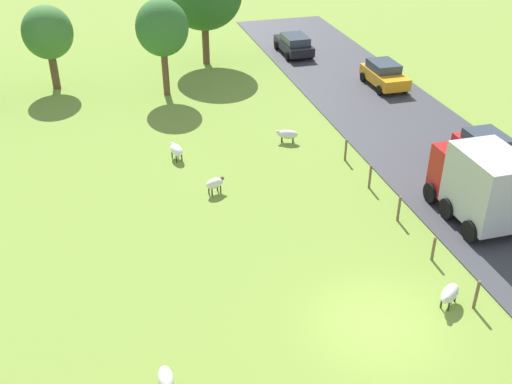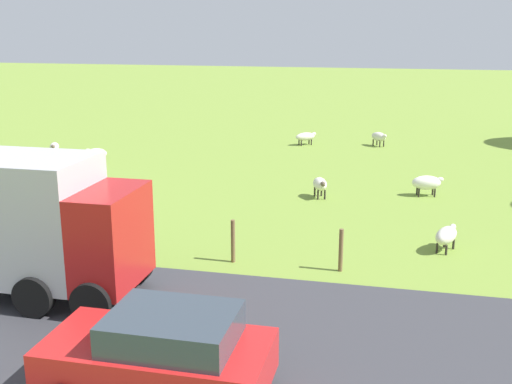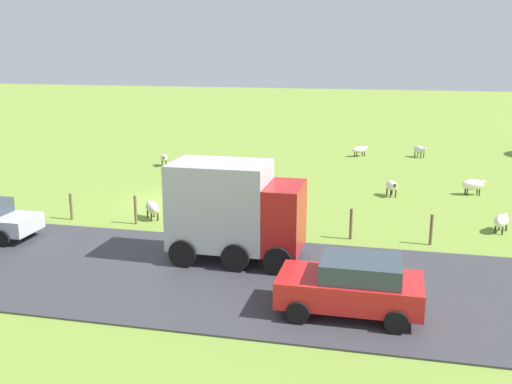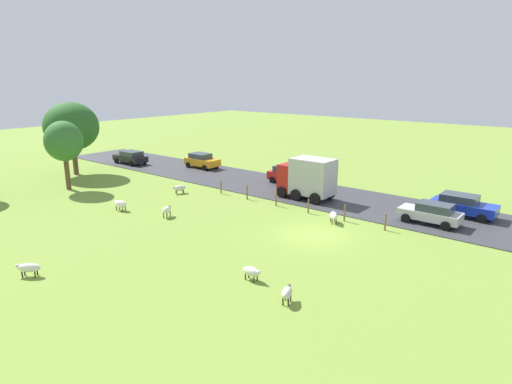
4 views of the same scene
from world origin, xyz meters
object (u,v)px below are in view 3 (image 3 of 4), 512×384
at_px(sheep_6, 392,186).
at_px(car_3, 352,285).
at_px(sheep_3, 420,150).
at_px(sheep_2, 201,163).
at_px(sheep_4, 164,158).
at_px(truck_0, 234,209).
at_px(sheep_0, 360,150).
at_px(sheep_1, 473,185).
at_px(sheep_7, 502,221).
at_px(sheep_5, 152,208).

relative_size(sheep_6, car_3, 0.27).
distance_m(sheep_3, car_3, 25.87).
height_order(sheep_2, sheep_4, sheep_4).
height_order(sheep_2, truck_0, truck_0).
relative_size(sheep_0, sheep_6, 1.13).
distance_m(sheep_1, sheep_7, 6.32).
xyz_separation_m(sheep_2, sheep_6, (4.00, 11.43, 0.08)).
height_order(sheep_7, truck_0, truck_0).
bearing_deg(sheep_7, truck_0, -60.18).
bearing_deg(sheep_5, sheep_3, 146.39).
height_order(sheep_0, sheep_5, sheep_5).
relative_size(sheep_7, truck_0, 0.28).
distance_m(sheep_5, car_3, 12.02).
relative_size(sheep_3, sheep_5, 0.89).
bearing_deg(sheep_0, sheep_2, -53.13).
bearing_deg(sheep_0, car_3, 2.83).
xyz_separation_m(sheep_3, sheep_6, (11.48, -1.77, 0.02)).
relative_size(sheep_6, truck_0, 0.23).
bearing_deg(truck_0, sheep_3, 162.18).
distance_m(sheep_5, sheep_6, 12.13).
xyz_separation_m(sheep_2, car_3, (18.24, 10.45, 0.44)).
distance_m(sheep_2, sheep_4, 2.81).
relative_size(sheep_5, truck_0, 0.27).
relative_size(sheep_2, truck_0, 0.24).
bearing_deg(sheep_1, truck_0, -38.28).
xyz_separation_m(sheep_3, sheep_4, (6.73, -15.91, -0.01)).
height_order(sheep_0, car_3, car_3).
bearing_deg(sheep_0, sheep_5, -24.59).
xyz_separation_m(sheep_4, car_3, (18.98, 13.15, 0.39)).
bearing_deg(truck_0, sheep_1, 141.72).
height_order(sheep_0, sheep_1, sheep_1).
bearing_deg(car_3, sheep_1, 161.99).
height_order(sheep_1, truck_0, truck_0).
bearing_deg(sheep_5, truck_0, 49.52).
relative_size(sheep_3, sheep_7, 0.86).
distance_m(sheep_1, car_3, 16.25).
bearing_deg(sheep_4, truck_0, 29.62).
bearing_deg(sheep_6, sheep_7, 40.99).
xyz_separation_m(sheep_0, sheep_1, (9.69, 6.27, 0.06)).
distance_m(sheep_2, sheep_5, 10.62).
relative_size(sheep_0, truck_0, 0.26).
height_order(sheep_5, truck_0, truck_0).
distance_m(sheep_4, sheep_7, 21.01).
xyz_separation_m(sheep_4, sheep_5, (11.30, 3.92, 0.01)).
distance_m(sheep_3, sheep_6, 11.61).
bearing_deg(car_3, sheep_7, 149.40).
distance_m(sheep_1, sheep_3, 10.51).
xyz_separation_m(sheep_5, car_3, (7.69, 9.23, 0.38)).
bearing_deg(sheep_2, car_3, 29.80).
xyz_separation_m(sheep_7, truck_0, (5.61, -9.78, 1.39)).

